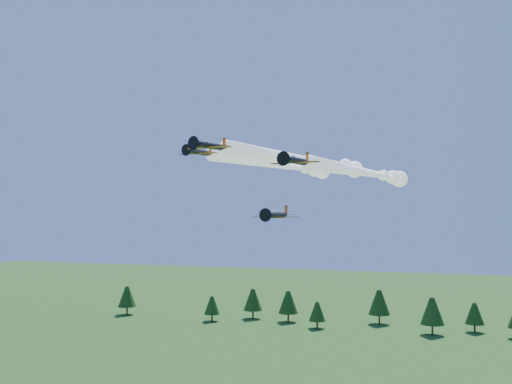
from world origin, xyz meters
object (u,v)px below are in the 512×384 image
(plane_right, at_px, (368,173))
(plane_slot, at_px, (276,215))
(plane_lead, at_px, (312,162))
(plane_left, at_px, (286,166))

(plane_right, bearing_deg, plane_slot, -112.02)
(plane_right, xyz_separation_m, plane_slot, (-13.69, -18.68, -8.21))
(plane_lead, height_order, plane_slot, plane_lead)
(plane_lead, xyz_separation_m, plane_slot, (-3.81, -12.05, -10.14))
(plane_left, distance_m, plane_right, 19.55)
(plane_lead, bearing_deg, plane_right, 50.61)
(plane_lead, bearing_deg, plane_slot, -90.83)
(plane_lead, distance_m, plane_right, 12.05)
(plane_lead, bearing_deg, plane_left, 139.79)
(plane_right, bearing_deg, plane_lead, -131.90)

